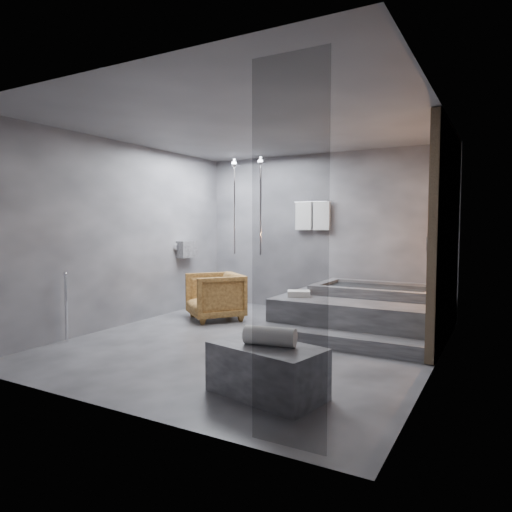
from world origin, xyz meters
The scene contains 7 objects.
room centered at (0.40, 0.24, 1.73)m, with size 5.00×5.04×2.82m.
tub_deck centered at (1.05, 1.45, 0.25)m, with size 2.20×2.00×0.50m, color #37373A.
tub_step centered at (1.05, 0.27, 0.09)m, with size 2.20×0.36×0.18m, color #37373A.
concrete_bench centered at (1.03, -1.58, 0.23)m, with size 1.02×0.56×0.46m, color #333335.
driftwood_chair centered at (-1.25, 0.95, 0.38)m, with size 0.81×0.84×0.76m, color #4B2E12.
rolled_towel centered at (1.06, -1.57, 0.55)m, with size 0.17×0.17×0.47m, color silver.
deck_towel centered at (0.26, 0.89, 0.54)m, with size 0.32×0.24×0.09m, color white.
Camera 1 is at (2.91, -5.17, 1.55)m, focal length 32.00 mm.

